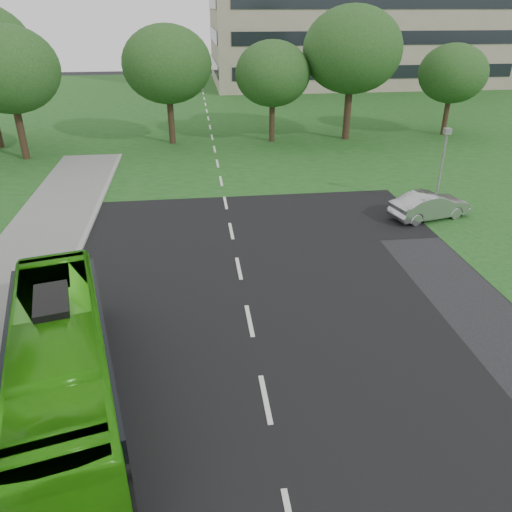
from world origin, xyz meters
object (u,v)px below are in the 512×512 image
at_px(tree_park_a, 8,70).
at_px(tree_park_b, 167,65).
at_px(camera_pole, 443,157).
at_px(sedan, 430,206).
at_px(tree_park_d, 352,50).
at_px(tree_park_e, 453,74).
at_px(tree_park_c, 273,74).
at_px(bus, 62,367).

xyz_separation_m(tree_park_a, tree_park_b, (10.58, 3.34, -0.13)).
distance_m(tree_park_a, camera_pole, 28.84).
height_order(sedan, camera_pole, camera_pole).
bearing_deg(tree_park_d, tree_park_b, 178.73).
bearing_deg(tree_park_e, tree_park_c, -178.41).
xyz_separation_m(tree_park_b, tree_park_e, (23.31, 0.04, -1.00)).
distance_m(tree_park_a, tree_park_e, 34.08).
height_order(tree_park_d, bus, tree_park_d).
distance_m(tree_park_a, tree_park_d, 25.22).
height_order(tree_park_b, tree_park_e, tree_park_b).
xyz_separation_m(tree_park_b, tree_park_c, (8.13, -0.38, -0.75)).
bearing_deg(tree_park_d, camera_pole, -88.31).
bearing_deg(sedan, tree_park_b, 23.42).
xyz_separation_m(tree_park_d, sedan, (-0.65, -17.63, -6.27)).
bearing_deg(sedan, tree_park_c, 3.75).
bearing_deg(tree_park_c, tree_park_d, 0.53).
height_order(tree_park_e, bus, tree_park_e).
distance_m(tree_park_c, bus, 31.57).
bearing_deg(tree_park_e, tree_park_b, -179.89).
xyz_separation_m(tree_park_c, tree_park_d, (6.32, 0.06, 1.67)).
height_order(tree_park_b, tree_park_c, tree_park_b).
xyz_separation_m(tree_park_b, tree_park_d, (14.45, -0.32, 0.91)).
relative_size(tree_park_c, camera_pole, 1.79).
distance_m(tree_park_a, tree_park_c, 18.97).
relative_size(tree_park_e, bus, 0.74).
relative_size(tree_park_a, tree_park_d, 0.88).
distance_m(tree_park_a, tree_park_b, 11.10).
height_order(tree_park_a, tree_park_b, tree_park_a).
height_order(tree_park_d, sedan, tree_park_d).
xyz_separation_m(tree_park_b, camera_pole, (14.92, -16.38, -3.24)).
bearing_deg(bus, tree_park_a, 94.18).
relative_size(tree_park_c, sedan, 1.83).
relative_size(tree_park_c, tree_park_e, 1.05).
xyz_separation_m(tree_park_a, tree_park_c, (18.71, 2.96, -0.88)).
distance_m(tree_park_b, camera_pole, 22.39).
bearing_deg(tree_park_e, camera_pole, -117.05).
xyz_separation_m(sedan, camera_pole, (1.12, 1.58, 2.11)).
distance_m(sedan, camera_pole, 2.86).
xyz_separation_m(tree_park_d, tree_park_e, (8.86, 0.36, -1.91)).
bearing_deg(tree_park_d, tree_park_e, 2.36).
bearing_deg(tree_park_c, tree_park_b, 177.33).
relative_size(bus, camera_pole, 2.31).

